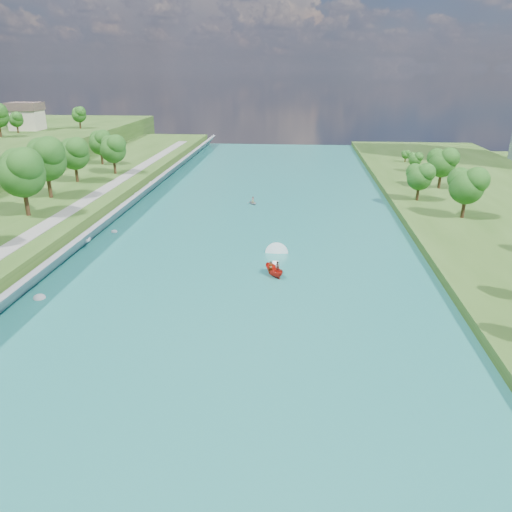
{
  "coord_description": "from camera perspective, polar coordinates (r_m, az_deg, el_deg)",
  "views": [
    {
      "loc": [
        7.9,
        -53.36,
        27.23
      ],
      "look_at": [
        2.28,
        12.1,
        2.5
      ],
      "focal_mm": 35.0,
      "sensor_mm": 36.0,
      "label": 1
    }
  ],
  "objects": [
    {
      "name": "river_water",
      "position": [
        78.63,
        -1.16,
        0.4
      ],
      "size": [
        55.0,
        240.0,
        0.1
      ],
      "primitive_type": "cube",
      "color": "#1B6867",
      "rests_on": "ground"
    },
    {
      "name": "raft",
      "position": [
        107.17,
        -0.36,
        6.16
      ],
      "size": [
        2.87,
        3.3,
        1.59
      ],
      "rotation": [
        0.0,
        0.0,
        0.39
      ],
      "color": "gray",
      "rests_on": "river_water"
    },
    {
      "name": "ridge_west",
      "position": [
        175.21,
        -26.74,
        11.03
      ],
      "size": [
        60.0,
        120.0,
        9.0
      ],
      "primitive_type": "cube",
      "color": "#2D5119",
      "rests_on": "ground"
    },
    {
      "name": "riprap_bank",
      "position": [
        83.91,
        -19.09,
        1.82
      ],
      "size": [
        5.08,
        236.0,
        4.33
      ],
      "color": "slate",
      "rests_on": "ground"
    },
    {
      "name": "ground",
      "position": [
        60.42,
        -3.16,
        -6.19
      ],
      "size": [
        260.0,
        260.0,
        0.0
      ],
      "primitive_type": "plane",
      "color": "#2D5119",
      "rests_on": "ground"
    },
    {
      "name": "riverside_path",
      "position": [
        87.03,
        -23.02,
        3.16
      ],
      "size": [
        3.0,
        200.0,
        0.1
      ],
      "primitive_type": "cube",
      "color": "gray",
      "rests_on": "berm_west"
    },
    {
      "name": "motorboat",
      "position": [
        71.2,
        2.12,
        -1.22
      ],
      "size": [
        3.6,
        18.87,
        2.22
      ],
      "rotation": [
        0.0,
        0.0,
        3.68
      ],
      "color": "red",
      "rests_on": "river_water"
    },
    {
      "name": "trees_east",
      "position": [
        96.32,
        23.08,
        6.29
      ],
      "size": [
        17.35,
        141.7,
        11.0
      ],
      "color": "#1D4311",
      "rests_on": "berm_east"
    },
    {
      "name": "trees_ridge",
      "position": [
        162.6,
        -27.06,
        13.74
      ],
      "size": [
        24.5,
        41.6,
        10.83
      ],
      "color": "#1D4311",
      "rests_on": "ridge_west"
    }
  ]
}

